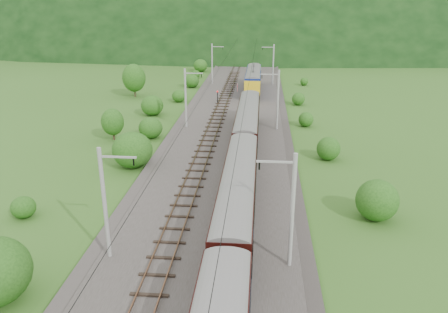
{
  "coord_description": "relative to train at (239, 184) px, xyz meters",
  "views": [
    {
      "loc": [
        3.99,
        -25.35,
        17.36
      ],
      "look_at": [
        0.54,
        14.42,
        2.6
      ],
      "focal_mm": 35.0,
      "sensor_mm": 36.0,
      "label": 1
    }
  ],
  "objects": [
    {
      "name": "railbed",
      "position": [
        -2.4,
        3.69,
        -3.15
      ],
      "size": [
        14.0,
        220.0,
        0.3
      ],
      "primitive_type": "cube",
      "color": "#38332D",
      "rests_on": "ground"
    },
    {
      "name": "ground",
      "position": [
        -2.4,
        -6.31,
        -3.3
      ],
      "size": [
        600.0,
        600.0,
        0.0
      ],
      "primitive_type": "plane",
      "color": "#30571B",
      "rests_on": "ground"
    },
    {
      "name": "overhead_wires",
      "position": [
        -2.4,
        3.69,
        3.8
      ],
      "size": [
        4.83,
        198.0,
        0.03
      ],
      "color": "black",
      "rests_on": "ground"
    },
    {
      "name": "vegetation_left",
      "position": [
        -15.94,
        4.76,
        -0.98
      ],
      "size": [
        13.65,
        149.61,
        6.38
      ],
      "color": "#1C4512",
      "rests_on": "ground"
    },
    {
      "name": "catenary_left",
      "position": [
        -8.52,
        25.69,
        1.2
      ],
      "size": [
        2.54,
        192.28,
        8.0
      ],
      "color": "gray",
      "rests_on": "railbed"
    },
    {
      "name": "mountain_main",
      "position": [
        -2.4,
        253.69,
        -3.3
      ],
      "size": [
        504.0,
        360.0,
        244.0
      ],
      "primitive_type": "ellipsoid",
      "color": "black",
      "rests_on": "ground"
    },
    {
      "name": "catenary_right",
      "position": [
        3.72,
        25.69,
        1.2
      ],
      "size": [
        2.54,
        192.28,
        8.0
      ],
      "color": "gray",
      "rests_on": "railbed"
    },
    {
      "name": "train",
      "position": [
        0.0,
        0.0,
        0.0
      ],
      "size": [
        2.76,
        110.79,
        4.79
      ],
      "color": "black",
      "rests_on": "ground"
    },
    {
      "name": "signal",
      "position": [
        -5.7,
        39.83,
        -1.73
      ],
      "size": [
        0.24,
        0.24,
        2.17
      ],
      "color": "black",
      "rests_on": "railbed"
    },
    {
      "name": "track_right",
      "position": [
        -0.0,
        3.69,
        -2.93
      ],
      "size": [
        2.4,
        220.0,
        0.27
      ],
      "color": "brown",
      "rests_on": "railbed"
    },
    {
      "name": "vegetation_right",
      "position": [
        9.66,
        -9.45,
        -1.97
      ],
      "size": [
        6.36,
        107.01,
        3.1
      ],
      "color": "#1C4512",
      "rests_on": "ground"
    },
    {
      "name": "track_left",
      "position": [
        -4.8,
        3.69,
        -2.93
      ],
      "size": [
        2.4,
        220.0,
        0.27
      ],
      "color": "brown",
      "rests_on": "railbed"
    },
    {
      "name": "hazard_post_far",
      "position": [
        -1.69,
        60.2,
        -2.25
      ],
      "size": [
        0.16,
        0.16,
        1.5
      ],
      "primitive_type": "cylinder",
      "color": "red",
      "rests_on": "railbed"
    },
    {
      "name": "mountain_ridge",
      "position": [
        -122.4,
        293.69,
        -3.3
      ],
      "size": [
        336.0,
        280.0,
        132.0
      ],
      "primitive_type": "ellipsoid",
      "color": "black",
      "rests_on": "ground"
    },
    {
      "name": "hazard_post_near",
      "position": [
        -2.93,
        49.67,
        -2.24
      ],
      "size": [
        0.16,
        0.16,
        1.53
      ],
      "primitive_type": "cylinder",
      "color": "red",
      "rests_on": "railbed"
    }
  ]
}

